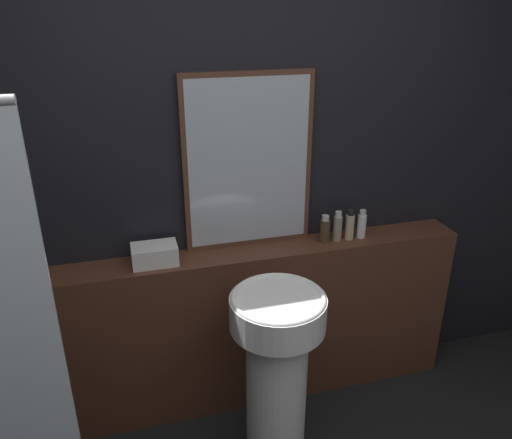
# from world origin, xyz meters

# --- Properties ---
(wall_back) EXTENTS (8.00, 0.06, 2.50)m
(wall_back) POSITION_xyz_m (0.00, 1.64, 1.25)
(wall_back) COLOR black
(wall_back) RESTS_ON ground_plane
(vanity_counter) EXTENTS (2.40, 0.22, 0.94)m
(vanity_counter) POSITION_xyz_m (0.00, 1.50, 0.47)
(vanity_counter) COLOR #512D1E
(vanity_counter) RESTS_ON ground_plane
(pedestal_sink) EXTENTS (0.43, 0.43, 0.96)m
(pedestal_sink) POSITION_xyz_m (0.04, 1.03, 0.56)
(pedestal_sink) COLOR white
(pedestal_sink) RESTS_ON ground_plane
(mirror) EXTENTS (0.66, 0.03, 0.89)m
(mirror) POSITION_xyz_m (0.06, 1.59, 1.38)
(mirror) COLOR #563323
(mirror) RESTS_ON vanity_counter
(towel_stack) EXTENTS (0.22, 0.14, 0.10)m
(towel_stack) POSITION_xyz_m (-0.44, 1.50, 0.99)
(towel_stack) COLOR white
(towel_stack) RESTS_ON vanity_counter
(shampoo_bottle) EXTENTS (0.05, 0.05, 0.15)m
(shampoo_bottle) POSITION_xyz_m (0.45, 1.50, 1.01)
(shampoo_bottle) COLOR #4C3823
(shampoo_bottle) RESTS_ON vanity_counter
(conditioner_bottle) EXTENTS (0.05, 0.05, 0.17)m
(conditioner_bottle) POSITION_xyz_m (0.52, 1.50, 1.02)
(conditioner_bottle) COLOR gray
(conditioner_bottle) RESTS_ON vanity_counter
(lotion_bottle) EXTENTS (0.05, 0.05, 0.17)m
(lotion_bottle) POSITION_xyz_m (0.59, 1.50, 1.02)
(lotion_bottle) COLOR #C6B284
(lotion_bottle) RESTS_ON vanity_counter
(body_wash_bottle) EXTENTS (0.05, 0.05, 0.16)m
(body_wash_bottle) POSITION_xyz_m (0.66, 1.50, 1.01)
(body_wash_bottle) COLOR white
(body_wash_bottle) RESTS_ON vanity_counter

